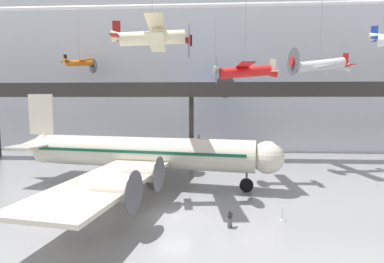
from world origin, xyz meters
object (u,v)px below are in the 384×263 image
object	(u,v)px
airliner_silver_main	(140,153)
info_sign_pedestal	(230,221)
suspended_plane_red_highwing	(245,71)
stanchion_barrier	(282,216)
suspended_plane_silver_racer	(320,65)
suspended_plane_cream_biplane	(153,37)
suspended_plane_orange_highwing	(80,63)
suspended_plane_blue_trainer	(215,90)

from	to	relation	value
airliner_silver_main	info_sign_pedestal	xyz separation A→B (m)	(8.55, -9.97, -2.91)
suspended_plane_red_highwing	airliner_silver_main	bearing A→B (deg)	5.38
stanchion_barrier	airliner_silver_main	bearing A→B (deg)	145.71
suspended_plane_silver_racer	suspended_plane_cream_biplane	world-z (taller)	suspended_plane_cream_biplane
airliner_silver_main	suspended_plane_red_highwing	bearing A→B (deg)	17.21
suspended_plane_cream_biplane	suspended_plane_red_highwing	bearing A→B (deg)	31.18
suspended_plane_orange_highwing	info_sign_pedestal	world-z (taller)	suspended_plane_orange_highwing
suspended_plane_red_highwing	stanchion_barrier	xyz separation A→B (m)	(1.74, -10.02, -11.38)
suspended_plane_red_highwing	suspended_plane_orange_highwing	size ratio (longest dim) A/B	1.30
airliner_silver_main	suspended_plane_orange_highwing	distance (m)	23.35
suspended_plane_orange_highwing	stanchion_barrier	world-z (taller)	suspended_plane_orange_highwing
airliner_silver_main	suspended_plane_orange_highwing	world-z (taller)	suspended_plane_orange_highwing
suspended_plane_blue_trainer	stanchion_barrier	size ratio (longest dim) A/B	11.22
suspended_plane_orange_highwing	suspended_plane_blue_trainer	bearing A→B (deg)	-50.58
suspended_plane_red_highwing	suspended_plane_silver_racer	world-z (taller)	suspended_plane_silver_racer
stanchion_barrier	suspended_plane_cream_biplane	bearing A→B (deg)	160.23
airliner_silver_main	suspended_plane_red_highwing	xyz separation A→B (m)	(10.71, 1.53, 8.34)
suspended_plane_cream_biplane	stanchion_barrier	size ratio (longest dim) A/B	8.49
airliner_silver_main	suspended_plane_silver_racer	size ratio (longest dim) A/B	3.44
suspended_plane_cream_biplane	stanchion_barrier	bearing A→B (deg)	-26.42
suspended_plane_blue_trainer	airliner_silver_main	bearing A→B (deg)	-48.92
airliner_silver_main	suspended_plane_blue_trainer	size ratio (longest dim) A/B	2.73
suspended_plane_orange_highwing	stanchion_barrier	bearing A→B (deg)	-98.61
suspended_plane_red_highwing	stanchion_barrier	world-z (taller)	suspended_plane_red_highwing
suspended_plane_blue_trainer	suspended_plane_orange_highwing	size ratio (longest dim) A/B	1.45
suspended_plane_cream_biplane	info_sign_pedestal	distance (m)	15.59
airliner_silver_main	suspended_plane_silver_racer	world-z (taller)	suspended_plane_silver_racer
airliner_silver_main	suspended_plane_cream_biplane	size ratio (longest dim) A/B	3.60
suspended_plane_silver_racer	suspended_plane_red_highwing	bearing A→B (deg)	22.48
airliner_silver_main	suspended_plane_orange_highwing	size ratio (longest dim) A/B	3.95
suspended_plane_blue_trainer	suspended_plane_cream_biplane	world-z (taller)	suspended_plane_cream_biplane
suspended_plane_orange_highwing	airliner_silver_main	bearing A→B (deg)	-105.71
suspended_plane_orange_highwing	suspended_plane_silver_racer	bearing A→B (deg)	-68.71
suspended_plane_red_highwing	suspended_plane_cream_biplane	distance (m)	10.69
suspended_plane_silver_racer	stanchion_barrier	world-z (taller)	suspended_plane_silver_racer
stanchion_barrier	suspended_plane_silver_racer	bearing A→B (deg)	63.84
suspended_plane_blue_trainer	suspended_plane_silver_racer	size ratio (longest dim) A/B	1.26
suspended_plane_cream_biplane	info_sign_pedestal	world-z (taller)	suspended_plane_cream_biplane
suspended_plane_silver_racer	info_sign_pedestal	size ratio (longest dim) A/B	7.73
info_sign_pedestal	airliner_silver_main	bearing A→B (deg)	161.89
suspended_plane_red_highwing	stanchion_barrier	distance (m)	15.26
suspended_plane_cream_biplane	info_sign_pedestal	bearing A→B (deg)	-46.38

